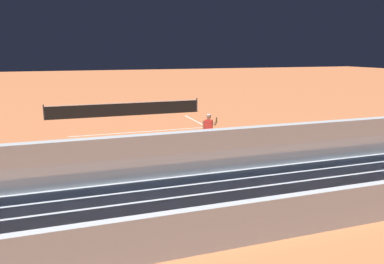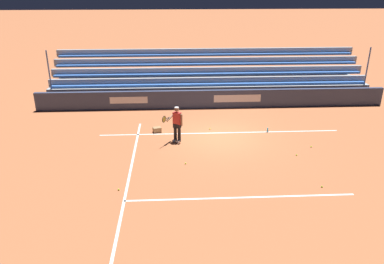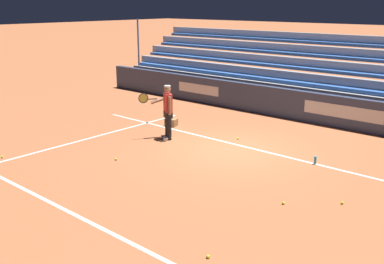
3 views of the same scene
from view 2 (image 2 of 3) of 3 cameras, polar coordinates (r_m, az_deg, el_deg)
ground_plane at (r=18.41m, az=4.47°, el=-0.73°), size 160.00×160.00×0.00m
court_baseline_white at (r=18.87m, az=4.28°, el=-0.13°), size 12.00×0.10×0.01m
court_sideline_white at (r=14.78m, az=-9.64°, el=-7.16°), size 0.10×12.00×0.01m
court_service_line_white at (r=13.59m, az=7.42°, el=-9.87°), size 8.22×0.10×0.01m
back_wall_sponsor_board at (r=22.35m, az=3.07°, el=5.04°), size 20.67×0.25×1.10m
bleacher_stand at (r=24.42m, az=2.56°, el=7.08°), size 19.63×3.20×3.40m
tennis_player at (r=17.52m, az=-2.35°, el=1.24°), size 0.94×0.85×1.71m
ball_box_cardboard at (r=18.94m, az=-5.35°, el=0.35°), size 0.47×0.40×0.26m
tennis_ball_by_box at (r=15.71m, az=-0.99°, el=-4.80°), size 0.07×0.07×0.07m
tennis_ball_far_right at (r=14.87m, az=19.19°, el=-7.88°), size 0.07×0.07×0.07m
tennis_ball_on_baseline at (r=17.05m, az=15.65°, el=-3.40°), size 0.07×0.07×0.07m
tennis_ball_far_left at (r=14.14m, az=-11.12°, el=-8.60°), size 0.07×0.07×0.07m
tennis_ball_toward_net at (r=18.08m, az=17.71°, el=-2.13°), size 0.07×0.07×0.07m
tennis_ball_stray_back at (r=19.25m, az=2.74°, el=0.48°), size 0.07×0.07×0.07m
water_bottle at (r=19.26m, az=11.44°, el=0.30°), size 0.07×0.07×0.22m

